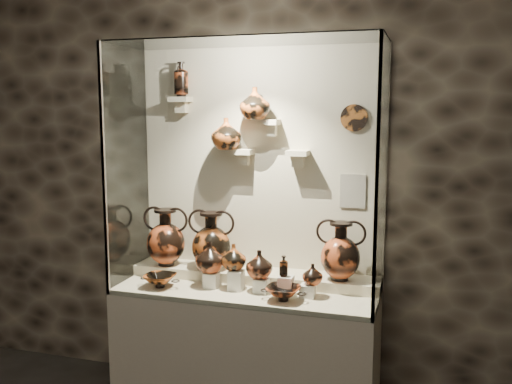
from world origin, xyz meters
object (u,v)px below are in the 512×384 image
(jug_c, at_px, (259,264))
(ovoid_vase_b, at_px, (255,103))
(amphora_mid, at_px, (211,240))
(amphora_left, at_px, (166,237))
(jug_e, at_px, (313,274))
(kylix_right, at_px, (283,292))
(jug_a, at_px, (210,257))
(lekythos_tall, at_px, (181,77))
(kylix_left, at_px, (160,279))
(jug_b, at_px, (234,257))
(lekythos_small, at_px, (284,265))
(amphora_right, at_px, (341,251))
(ovoid_vase_a, at_px, (226,134))

(jug_c, relative_size, ovoid_vase_b, 0.85)
(ovoid_vase_b, bearing_deg, amphora_mid, -155.49)
(amphora_left, bearing_deg, jug_e, -26.03)
(jug_e, bearing_deg, kylix_right, -120.20)
(jug_a, relative_size, lekythos_tall, 0.75)
(jug_a, xyz_separation_m, jug_e, (0.68, -0.00, -0.05))
(kylix_left, relative_size, kylix_right, 0.97)
(amphora_mid, xyz_separation_m, ovoid_vase_b, (0.29, 0.06, 0.92))
(kylix_left, bearing_deg, jug_a, 11.24)
(amphora_left, relative_size, jug_a, 2.02)
(amphora_left, distance_m, jug_b, 0.59)
(jug_e, bearing_deg, amphora_mid, -171.02)
(kylix_left, bearing_deg, amphora_mid, 39.06)
(jug_b, xyz_separation_m, ovoid_vase_b, (0.07, 0.22, 0.98))
(amphora_left, relative_size, amphora_mid, 1.01)
(jug_e, bearing_deg, jug_c, -158.67)
(amphora_left, xyz_separation_m, lekythos_small, (0.90, -0.19, -0.08))
(lekythos_small, bearing_deg, kylix_left, 177.56)
(jug_a, height_order, ovoid_vase_b, ovoid_vase_b)
(amphora_right, xyz_separation_m, jug_c, (-0.49, -0.17, -0.08))
(ovoid_vase_a, distance_m, ovoid_vase_b, 0.28)
(kylix_right, relative_size, ovoid_vase_b, 1.29)
(jug_a, xyz_separation_m, kylix_right, (0.53, -0.12, -0.15))
(jug_c, xyz_separation_m, kylix_left, (-0.65, -0.11, -0.13))
(jug_b, relative_size, lekythos_small, 1.12)
(jug_b, relative_size, jug_c, 0.94)
(amphora_left, bearing_deg, amphora_right, -16.77)
(amphora_left, distance_m, lekythos_small, 0.92)
(jug_c, relative_size, kylix_right, 0.66)
(kylix_left, distance_m, ovoid_vase_a, 1.06)
(lekythos_tall, bearing_deg, ovoid_vase_a, 4.73)
(amphora_mid, height_order, jug_a, amphora_mid)
(amphora_left, relative_size, kylix_left, 1.53)
(amphora_mid, distance_m, ovoid_vase_a, 0.73)
(jug_e, height_order, lekythos_small, lekythos_small)
(amphora_right, distance_m, ovoid_vase_b, 1.10)
(jug_a, relative_size, kylix_left, 0.76)
(amphora_right, distance_m, jug_b, 0.68)
(jug_a, height_order, jug_c, jug_a)
(lekythos_tall, distance_m, ovoid_vase_b, 0.57)
(amphora_mid, xyz_separation_m, lekythos_small, (0.56, -0.19, -0.07))
(lekythos_small, bearing_deg, jug_b, 167.79)
(jug_a, bearing_deg, amphora_mid, 127.80)
(kylix_left, xyz_separation_m, ovoid_vase_a, (0.35, 0.33, 0.94))
(lekythos_tall, xyz_separation_m, ovoid_vase_a, (0.34, -0.04, -0.38))
(lekythos_small, bearing_deg, jug_c, 163.87)
(amphora_right, relative_size, jug_b, 2.27)
(amphora_mid, distance_m, jug_b, 0.28)
(kylix_left, relative_size, ovoid_vase_b, 1.25)
(kylix_right, distance_m, lekythos_tall, 1.60)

